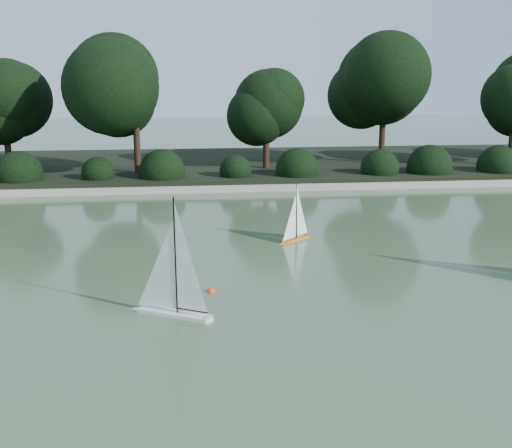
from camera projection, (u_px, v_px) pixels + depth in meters
name	position (u px, v px, depth m)	size (l,w,h in m)	color
ground	(300.00, 302.00, 9.41)	(80.00, 80.00, 0.00)	#304127
pond_coping	(242.00, 188.00, 18.08)	(40.00, 0.35, 0.18)	gray
far_bank	(231.00, 166.00, 21.94)	(40.00, 8.00, 0.30)	black
tree_line	(273.00, 93.00, 19.99)	(26.31, 3.93, 4.39)	black
shrub_hedge	(239.00, 171.00, 18.87)	(29.10, 1.10, 1.10)	black
sailboat_white_a	(167.00, 295.00, 8.85)	(1.22, 0.79, 1.79)	silver
sailboat_orange	(294.00, 231.00, 12.75)	(0.77, 0.66, 1.23)	orange
race_buoy	(211.00, 292.00, 9.83)	(0.14, 0.14, 0.14)	#FB450D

